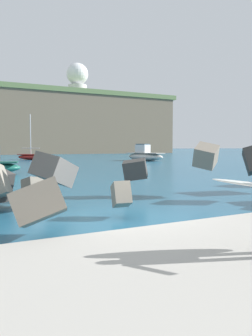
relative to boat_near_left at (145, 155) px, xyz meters
name	(u,v)px	position (x,y,z in m)	size (l,w,h in m)	color
ground_plane	(123,219)	(-19.35, -31.64, -0.76)	(400.00, 400.00, 0.00)	#235B7A
walkway_path	(228,257)	(-19.35, -35.64, -0.64)	(48.00, 4.40, 0.24)	#B2ADA3
breakwater_jetty	(55,175)	(-20.69, -29.58, 0.39)	(30.94, 7.26, 2.95)	gray
boat_near_left	(145,155)	(0.00, 0.00, 0.00)	(3.49, 6.49, 2.32)	beige
boat_near_right	(33,156)	(-12.87, 10.31, -0.27)	(4.65, 4.17, 6.65)	maroon
radar_dome	(77,79)	(9.86, 55.34, 20.79)	(6.29, 6.29, 9.64)	silver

